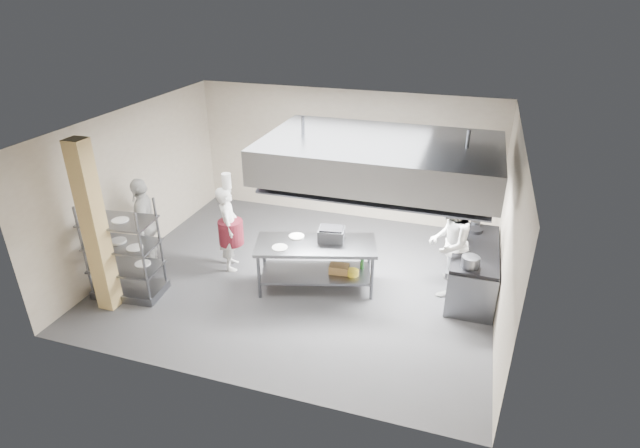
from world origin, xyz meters
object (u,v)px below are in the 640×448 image
(pass_rack, at_px, (123,250))
(stockpot, at_px, (470,262))
(chef_line, at_px, (448,244))
(griddle, at_px, (331,235))
(island, at_px, (316,266))
(chef_plating, at_px, (145,224))
(cooking_range, at_px, (473,270))
(chef_head, at_px, (229,228))

(pass_rack, relative_size, stockpot, 6.30)
(chef_line, distance_m, griddle, 2.06)
(pass_rack, height_order, stockpot, pass_rack)
(island, relative_size, chef_plating, 1.15)
(cooking_range, xyz_separation_m, stockpot, (-0.09, -0.76, 0.58))
(chef_head, bearing_deg, chef_line, -108.15)
(cooking_range, relative_size, chef_plating, 1.07)
(pass_rack, xyz_separation_m, chef_line, (5.40, 1.80, 0.07))
(chef_head, relative_size, chef_plating, 0.91)
(island, distance_m, chef_line, 2.39)
(chef_head, xyz_separation_m, chef_line, (4.06, 0.41, 0.12))
(cooking_range, distance_m, griddle, 2.64)
(chef_line, bearing_deg, cooking_range, 117.05)
(chef_head, relative_size, stockpot, 5.97)
(cooking_range, bearing_deg, chef_head, -172.74)
(stockpot, bearing_deg, chef_plating, -177.34)
(island, xyz_separation_m, chef_line, (2.25, 0.59, 0.52))
(griddle, bearing_deg, chef_plating, 179.36)
(chef_head, height_order, stockpot, chef_head)
(chef_line, height_order, stockpot, chef_line)
(cooking_range, xyz_separation_m, griddle, (-2.51, -0.55, 0.60))
(chef_head, distance_m, stockpot, 4.46)
(island, height_order, chef_line, chef_line)
(island, bearing_deg, griddle, 27.56)
(cooking_range, relative_size, chef_head, 1.17)
(chef_line, height_order, griddle, chef_line)
(chef_line, xyz_separation_m, stockpot, (0.39, -0.60, 0.03))
(chef_plating, xyz_separation_m, stockpot, (5.99, 0.28, 0.07))
(pass_rack, relative_size, chef_head, 1.06)
(chef_line, bearing_deg, island, -67.38)
(island, distance_m, pass_rack, 3.40)
(island, height_order, cooking_range, island)
(island, bearing_deg, chef_plating, 168.54)
(cooking_range, distance_m, chef_line, 0.75)
(island, distance_m, cooking_range, 2.84)
(pass_rack, height_order, cooking_range, pass_rack)
(stockpot, bearing_deg, cooking_range, 83.51)
(pass_rack, xyz_separation_m, griddle, (3.37, 1.42, 0.12))
(chef_line, relative_size, chef_plating, 1.04)
(chef_line, bearing_deg, stockpot, 41.25)
(island, xyz_separation_m, chef_head, (-1.81, 0.18, 0.40))
(cooking_range, xyz_separation_m, chef_plating, (-6.08, -1.04, 0.51))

